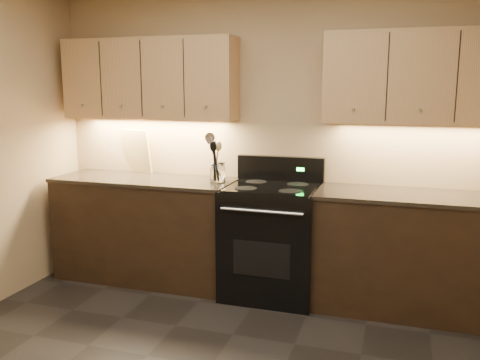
% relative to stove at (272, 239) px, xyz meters
% --- Properties ---
extents(wall_back, '(4.00, 0.04, 2.60)m').
position_rel_stove_xyz_m(wall_back, '(-0.08, 0.32, 0.82)').
color(wall_back, tan).
rests_on(wall_back, ground).
extents(counter_left, '(1.62, 0.62, 0.93)m').
position_rel_stove_xyz_m(counter_left, '(-1.18, 0.02, -0.01)').
color(counter_left, black).
rests_on(counter_left, ground).
extents(counter_right, '(1.46, 0.62, 0.93)m').
position_rel_stove_xyz_m(counter_right, '(1.10, 0.02, -0.01)').
color(counter_right, black).
rests_on(counter_right, ground).
extents(stove, '(0.76, 0.68, 1.14)m').
position_rel_stove_xyz_m(stove, '(0.00, 0.00, 0.00)').
color(stove, black).
rests_on(stove, ground).
extents(upper_cab_left, '(1.60, 0.30, 0.70)m').
position_rel_stove_xyz_m(upper_cab_left, '(-1.18, 0.17, 1.32)').
color(upper_cab_left, tan).
rests_on(upper_cab_left, wall_back).
extents(upper_cab_right, '(1.44, 0.30, 0.70)m').
position_rel_stove_xyz_m(upper_cab_right, '(1.10, 0.17, 1.32)').
color(upper_cab_right, tan).
rests_on(upper_cab_right, wall_back).
extents(outlet_plate, '(0.08, 0.01, 0.12)m').
position_rel_stove_xyz_m(outlet_plate, '(-1.38, 0.31, 0.64)').
color(outlet_plate, '#B2B5BA').
rests_on(outlet_plate, wall_back).
extents(utensil_crock, '(0.15, 0.15, 0.16)m').
position_rel_stove_xyz_m(utensil_crock, '(-0.50, 0.06, 0.53)').
color(utensil_crock, white).
rests_on(utensil_crock, counter_left).
extents(cutting_board, '(0.34, 0.16, 0.41)m').
position_rel_stove_xyz_m(cutting_board, '(-1.40, 0.28, 0.65)').
color(cutting_board, '#DEBD77').
rests_on(cutting_board, counter_left).
extents(wooden_spoon, '(0.10, 0.09, 0.33)m').
position_rel_stove_xyz_m(wooden_spoon, '(-0.53, 0.05, 0.63)').
color(wooden_spoon, '#DEBD77').
rests_on(wooden_spoon, utensil_crock).
extents(black_spoon, '(0.07, 0.15, 0.34)m').
position_rel_stove_xyz_m(black_spoon, '(-0.52, 0.07, 0.64)').
color(black_spoon, black).
rests_on(black_spoon, utensil_crock).
extents(black_turner, '(0.14, 0.10, 0.35)m').
position_rel_stove_xyz_m(black_turner, '(-0.49, 0.04, 0.64)').
color(black_turner, black).
rests_on(black_turner, utensil_crock).
extents(steel_spatula, '(0.21, 0.10, 0.40)m').
position_rel_stove_xyz_m(steel_spatula, '(-0.47, 0.06, 0.66)').
color(steel_spatula, silver).
rests_on(steel_spatula, utensil_crock).
extents(steel_skimmer, '(0.20, 0.13, 0.41)m').
position_rel_stove_xyz_m(steel_skimmer, '(-0.47, 0.05, 0.66)').
color(steel_skimmer, silver).
rests_on(steel_skimmer, utensil_crock).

